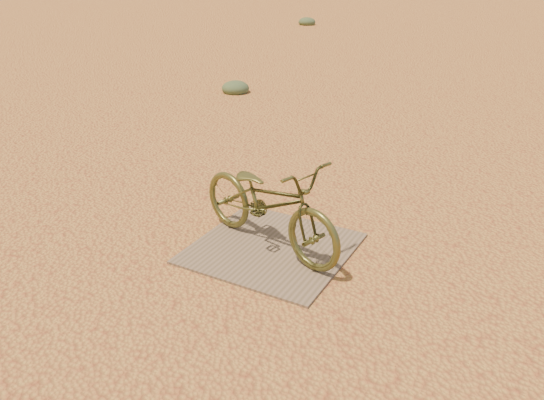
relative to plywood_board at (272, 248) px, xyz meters
The scene contains 5 objects.
ground 0.32m from the plywood_board, 87.83° to the right, with size 120.00×120.00×0.00m, color #C39546.
plywood_board is the anchor object (origin of this frame).
bicycle 0.45m from the plywood_board, 164.30° to the left, with size 0.58×1.65×0.87m, color #4F5225.
kale_a 6.22m from the plywood_board, 125.55° to the left, with size 0.54×0.54×0.30m, color #536845.
kale_c 17.75m from the plywood_board, 114.44° to the left, with size 0.67×0.67×0.37m, color #536845.
Camera 1 is at (2.02, -3.36, 2.42)m, focal length 35.00 mm.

